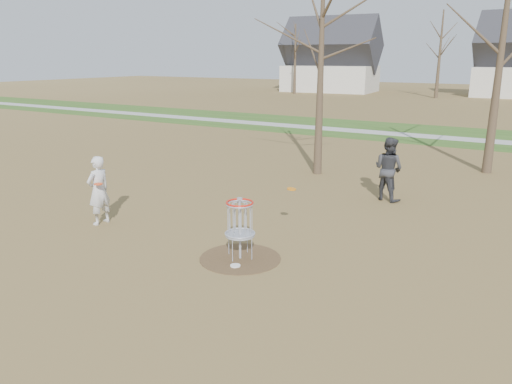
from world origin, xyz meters
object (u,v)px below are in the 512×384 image
player_standing (99,190)px  player_throwing (388,169)px  disc_grounded (235,266)px  disc_golf_basket (240,219)px

player_standing → player_throwing: player_throwing is taller
disc_grounded → player_standing: bearing=173.7°
player_throwing → disc_golf_basket: (-1.34, -6.29, -0.06)m
disc_golf_basket → disc_grounded: bearing=-70.7°
player_throwing → disc_golf_basket: bearing=95.9°
player_standing → player_throwing: (5.82, 6.20, 0.06)m
player_standing → player_throwing: bearing=139.7°
player_throwing → disc_grounded: 6.88m
player_throwing → disc_golf_basket: 6.43m
player_throwing → disc_golf_basket: size_ratio=1.45×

